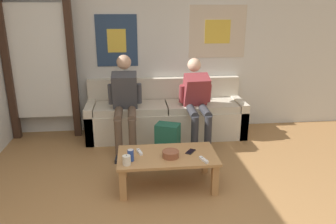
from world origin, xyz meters
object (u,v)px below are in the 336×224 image
drink_can_blue (131,155)px  game_controller_near_left (140,152)px  person_seated_teen (197,99)px  backpack (167,142)px  coffee_table (167,160)px  ceramic_bowl (171,154)px  person_seated_adult (125,99)px  couch (166,116)px  pillar_candle (127,160)px  game_controller_near_right (204,160)px  cell_phone (191,152)px

drink_can_blue → game_controller_near_left: bearing=62.2°
person_seated_teen → backpack: bearing=-134.9°
coffee_table → ceramic_bowl: (0.03, -0.07, 0.10)m
drink_can_blue → person_seated_adult: bearing=93.4°
couch → pillar_candle: bearing=-108.5°
drink_can_blue → game_controller_near_right: (0.75, -0.08, -0.05)m
ceramic_bowl → drink_can_blue: bearing=-174.5°
person_seated_adult → cell_phone: bearing=-56.7°
person_seated_teen → cell_phone: person_seated_teen is taller
person_seated_adult → backpack: person_seated_adult is taller
couch → drink_can_blue: bearing=-108.2°
person_seated_teen → pillar_candle: bearing=-125.5°
person_seated_adult → backpack: (0.54, -0.44, -0.47)m
game_controller_near_left → game_controller_near_right: bearing=-21.7°
coffee_table → cell_phone: (0.26, 0.04, 0.07)m
drink_can_blue → cell_phone: drink_can_blue is taller
game_controller_near_left → cell_phone: (0.56, -0.04, -0.01)m
coffee_table → drink_can_blue: (-0.39, -0.11, 0.13)m
coffee_table → person_seated_adult: (-0.46, 1.14, 0.38)m
couch → game_controller_near_left: (-0.43, -1.43, 0.09)m
couch → drink_can_blue: (-0.53, -1.61, 0.14)m
couch → cell_phone: size_ratio=15.74×
couch → ceramic_bowl: bearing=-93.9°
person_seated_adult → person_seated_teen: person_seated_adult is taller
person_seated_adult → backpack: bearing=-39.1°
backpack → pillar_candle: (-0.51, -0.90, 0.20)m
backpack → ceramic_bowl: backpack is taller
person_seated_adult → game_controller_near_right: bearing=-58.2°
game_controller_near_left → backpack: bearing=59.4°
drink_can_blue → cell_phone: (0.65, 0.14, -0.06)m
ceramic_bowl → game_controller_near_right: 0.35m
couch → person_seated_adult: person_seated_adult is taller
couch → pillar_candle: (-0.57, -1.69, 0.12)m
couch → drink_can_blue: 1.69m
person_seated_teen → couch: bearing=140.5°
game_controller_near_right → cell_phone: game_controller_near_right is taller
ceramic_bowl → drink_can_blue: size_ratio=1.48×
drink_can_blue → game_controller_near_right: drink_can_blue is taller
coffee_table → person_seated_teen: bearing=65.2°
couch → cell_phone: 1.47m
pillar_candle → drink_can_blue: (0.04, 0.09, 0.01)m
game_controller_near_left → cell_phone: 0.56m
ceramic_bowl → game_controller_near_right: bearing=-20.4°
coffee_table → cell_phone: bearing=7.9°
backpack → drink_can_blue: drink_can_blue is taller
game_controller_near_left → pillar_candle: bearing=-116.7°
couch → backpack: (-0.06, -0.80, -0.08)m
person_seated_adult → game_controller_near_right: (0.83, -1.33, -0.31)m
person_seated_teen → drink_can_blue: bearing=-126.2°
coffee_table → game_controller_near_right: 0.41m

